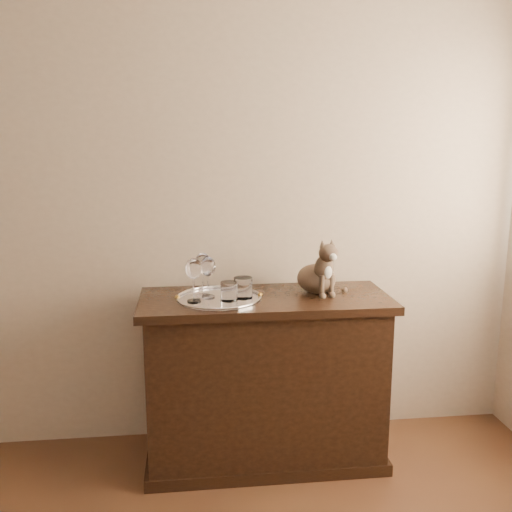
{
  "coord_description": "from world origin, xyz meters",
  "views": [
    {
      "loc": [
        0.25,
        -0.67,
        1.59
      ],
      "look_at": [
        0.56,
        1.95,
        1.05
      ],
      "focal_mm": 40.0,
      "sensor_mm": 36.0,
      "label": 1
    }
  ],
  "objects_px": {
    "sideboard": "(265,380)",
    "tumbler_c": "(243,288)",
    "tray": "(219,299)",
    "wine_glass_c": "(194,280)",
    "wine_glass_a": "(203,275)",
    "tumbler_a": "(229,291)",
    "cat": "(317,265)",
    "wine_glass_d": "(208,277)"
  },
  "relations": [
    {
      "from": "tray",
      "to": "tumbler_a",
      "type": "distance_m",
      "value": 0.08
    },
    {
      "from": "tray",
      "to": "wine_glass_c",
      "type": "relative_size",
      "value": 1.96
    },
    {
      "from": "wine_glass_a",
      "to": "tumbler_a",
      "type": "xyz_separation_m",
      "value": [
        0.12,
        -0.1,
        -0.06
      ]
    },
    {
      "from": "wine_glass_c",
      "to": "cat",
      "type": "xyz_separation_m",
      "value": [
        0.6,
        0.12,
        0.03
      ]
    },
    {
      "from": "sideboard",
      "to": "tumbler_c",
      "type": "height_order",
      "value": "tumbler_c"
    },
    {
      "from": "wine_glass_a",
      "to": "wine_glass_c",
      "type": "xyz_separation_m",
      "value": [
        -0.04,
        -0.09,
        -0.0
      ]
    },
    {
      "from": "tumbler_c",
      "to": "cat",
      "type": "distance_m",
      "value": 0.39
    },
    {
      "from": "sideboard",
      "to": "wine_glass_d",
      "type": "bearing_deg",
      "value": -179.61
    },
    {
      "from": "tumbler_a",
      "to": "sideboard",
      "type": "bearing_deg",
      "value": 22.65
    },
    {
      "from": "tumbler_a",
      "to": "cat",
      "type": "distance_m",
      "value": 0.46
    },
    {
      "from": "sideboard",
      "to": "cat",
      "type": "distance_m",
      "value": 0.62
    },
    {
      "from": "cat",
      "to": "tumbler_c",
      "type": "bearing_deg",
      "value": 175.94
    },
    {
      "from": "tumbler_c",
      "to": "cat",
      "type": "xyz_separation_m",
      "value": [
        0.37,
        0.09,
        0.08
      ]
    },
    {
      "from": "wine_glass_c",
      "to": "tray",
      "type": "bearing_deg",
      "value": 18.13
    },
    {
      "from": "wine_glass_c",
      "to": "tumbler_c",
      "type": "relative_size",
      "value": 2.06
    },
    {
      "from": "sideboard",
      "to": "wine_glass_d",
      "type": "height_order",
      "value": "wine_glass_d"
    },
    {
      "from": "wine_glass_c",
      "to": "tumbler_a",
      "type": "height_order",
      "value": "wine_glass_c"
    },
    {
      "from": "wine_glass_d",
      "to": "cat",
      "type": "height_order",
      "value": "cat"
    },
    {
      "from": "wine_glass_a",
      "to": "wine_glass_d",
      "type": "height_order",
      "value": "wine_glass_a"
    },
    {
      "from": "wine_glass_a",
      "to": "wine_glass_c",
      "type": "bearing_deg",
      "value": -116.35
    },
    {
      "from": "wine_glass_a",
      "to": "wine_glass_c",
      "type": "distance_m",
      "value": 0.1
    },
    {
      "from": "tray",
      "to": "tumbler_c",
      "type": "bearing_deg",
      "value": -5.25
    },
    {
      "from": "cat",
      "to": "sideboard",
      "type": "bearing_deg",
      "value": 173.15
    },
    {
      "from": "wine_glass_c",
      "to": "cat",
      "type": "relative_size",
      "value": 0.73
    },
    {
      "from": "tray",
      "to": "wine_glass_c",
      "type": "xyz_separation_m",
      "value": [
        -0.12,
        -0.04,
        0.11
      ]
    },
    {
      "from": "wine_glass_d",
      "to": "wine_glass_c",
      "type": "bearing_deg",
      "value": -136.08
    },
    {
      "from": "tray",
      "to": "wine_glass_c",
      "type": "height_order",
      "value": "wine_glass_c"
    },
    {
      "from": "wine_glass_d",
      "to": "tumbler_a",
      "type": "xyz_separation_m",
      "value": [
        0.09,
        -0.07,
        -0.05
      ]
    },
    {
      "from": "wine_glass_a",
      "to": "tumbler_a",
      "type": "relative_size",
      "value": 2.35
    },
    {
      "from": "sideboard",
      "to": "wine_glass_c",
      "type": "relative_size",
      "value": 5.88
    },
    {
      "from": "tumbler_a",
      "to": "wine_glass_d",
      "type": "bearing_deg",
      "value": 141.93
    },
    {
      "from": "wine_glass_c",
      "to": "sideboard",
      "type": "bearing_deg",
      "value": 11.2
    },
    {
      "from": "tumbler_a",
      "to": "tumbler_c",
      "type": "height_order",
      "value": "tumbler_c"
    },
    {
      "from": "wine_glass_d",
      "to": "tumbler_c",
      "type": "relative_size",
      "value": 1.95
    },
    {
      "from": "wine_glass_c",
      "to": "wine_glass_d",
      "type": "bearing_deg",
      "value": 43.92
    },
    {
      "from": "sideboard",
      "to": "wine_glass_a",
      "type": "relative_size",
      "value": 5.76
    },
    {
      "from": "tray",
      "to": "tumbler_a",
      "type": "xyz_separation_m",
      "value": [
        0.04,
        -0.05,
        0.05
      ]
    },
    {
      "from": "wine_glass_a",
      "to": "tumbler_c",
      "type": "height_order",
      "value": "wine_glass_a"
    },
    {
      "from": "tumbler_a",
      "to": "tumbler_c",
      "type": "xyz_separation_m",
      "value": [
        0.07,
        0.04,
        0.01
      ]
    },
    {
      "from": "tray",
      "to": "wine_glass_a",
      "type": "bearing_deg",
      "value": 144.17
    },
    {
      "from": "sideboard",
      "to": "tray",
      "type": "height_order",
      "value": "tray"
    },
    {
      "from": "sideboard",
      "to": "tumbler_a",
      "type": "height_order",
      "value": "tumbler_a"
    }
  ]
}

